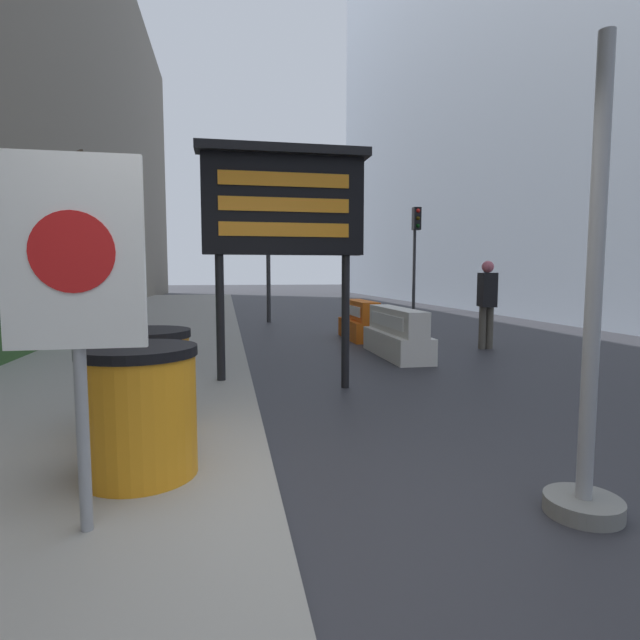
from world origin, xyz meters
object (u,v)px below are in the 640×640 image
object	(u,v)px
barrel_drum_foreground	(139,411)
pedestrian_worker	(487,297)
traffic_light_far_side	(416,236)
warning_sign	(75,277)
barrel_drum_middle	(145,380)
traffic_light_near_curb	(268,209)
message_board	(284,206)
jersey_barrier_orange_far	(361,322)
jersey_barrier_white	(397,335)
traffic_cone_near	(378,313)

from	to	relation	value
barrel_drum_foreground	pedestrian_worker	size ratio (longest dim) A/B	0.50
barrel_drum_foreground	traffic_light_far_side	distance (m)	16.85
warning_sign	barrel_drum_middle	bearing A→B (deg)	88.26
barrel_drum_middle	warning_sign	bearing A→B (deg)	-91.74
barrel_drum_foreground	traffic_light_near_curb	xyz separation A→B (m)	(1.76, 11.20, 2.68)
warning_sign	message_board	size ratio (longest dim) A/B	0.63
barrel_drum_middle	traffic_light_near_curb	xyz separation A→B (m)	(1.86, 10.28, 2.68)
jersey_barrier_orange_far	pedestrian_worker	world-z (taller)	pedestrian_worker
message_board	traffic_light_near_curb	distance (m)	8.55
jersey_barrier_white	traffic_cone_near	bearing A→B (deg)	75.79
barrel_drum_foreground	jersey_barrier_orange_far	size ratio (longest dim) A/B	0.50
pedestrian_worker	warning_sign	bearing A→B (deg)	150.01
traffic_light_near_curb	pedestrian_worker	distance (m)	7.22
warning_sign	jersey_barrier_orange_far	bearing A→B (deg)	65.67
traffic_light_near_curb	traffic_light_far_side	distance (m)	6.93
message_board	traffic_cone_near	distance (m)	8.57
barrel_drum_middle	traffic_cone_near	world-z (taller)	barrel_drum_middle
jersey_barrier_white	traffic_light_far_side	size ratio (longest dim) A/B	0.53
barrel_drum_middle	jersey_barrier_white	xyz separation A→B (m)	(3.49, 3.93, -0.20)
warning_sign	jersey_barrier_white	xyz separation A→B (m)	(3.54, 5.53, -1.03)
barrel_drum_foreground	pedestrian_worker	distance (m)	7.54
traffic_light_far_side	traffic_cone_near	bearing A→B (deg)	-122.17
barrel_drum_foreground	barrel_drum_middle	size ratio (longest dim) A/B	1.00
barrel_drum_foreground	barrel_drum_middle	distance (m)	0.93
message_board	traffic_light_near_curb	world-z (taller)	traffic_light_near_curb
barrel_drum_foreground	jersey_barrier_orange_far	bearing A→B (deg)	64.65
barrel_drum_foreground	barrel_drum_middle	world-z (taller)	same
jersey_barrier_white	traffic_light_near_curb	world-z (taller)	traffic_light_near_curb
traffic_light_far_side	pedestrian_worker	world-z (taller)	traffic_light_far_side
warning_sign	traffic_cone_near	bearing A→B (deg)	65.87
barrel_drum_middle	jersey_barrier_orange_far	size ratio (longest dim) A/B	0.50
barrel_drum_foreground	traffic_cone_near	bearing A→B (deg)	65.17
jersey_barrier_white	traffic_cone_near	size ratio (longest dim) A/B	3.44
jersey_barrier_white	jersey_barrier_orange_far	world-z (taller)	jersey_barrier_orange_far
jersey_barrier_orange_far	traffic_light_far_side	world-z (taller)	traffic_light_far_side
jersey_barrier_white	traffic_light_far_side	bearing A→B (deg)	67.00
traffic_light_near_curb	jersey_barrier_white	bearing A→B (deg)	-75.62
traffic_cone_near	traffic_light_near_curb	bearing A→B (deg)	163.31
jersey_barrier_orange_far	pedestrian_worker	bearing A→B (deg)	-43.20
traffic_light_near_curb	pedestrian_worker	size ratio (longest dim) A/B	2.75
barrel_drum_foreground	warning_sign	size ratio (longest dim) A/B	0.45
barrel_drum_foreground	jersey_barrier_white	xyz separation A→B (m)	(3.39, 4.86, -0.20)
warning_sign	traffic_light_far_side	distance (m)	17.43
barrel_drum_middle	jersey_barrier_orange_far	distance (m)	7.14
traffic_light_far_side	jersey_barrier_orange_far	bearing A→B (deg)	-118.84
traffic_cone_near	message_board	bearing A→B (deg)	-115.08
pedestrian_worker	traffic_cone_near	bearing A→B (deg)	18.52
barrel_drum_foreground	barrel_drum_middle	bearing A→B (deg)	96.30
traffic_light_near_curb	traffic_light_far_side	world-z (taller)	traffic_light_near_curb
message_board	warning_sign	bearing A→B (deg)	-111.97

